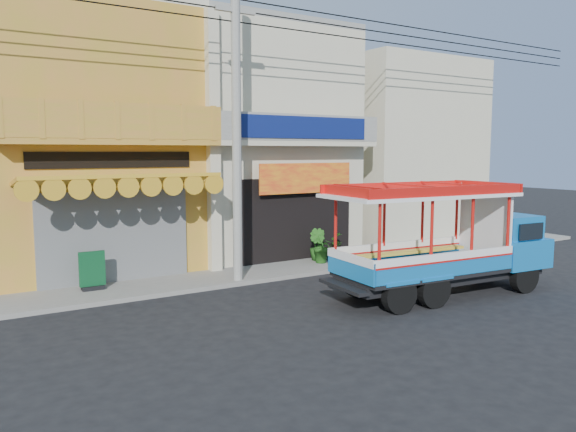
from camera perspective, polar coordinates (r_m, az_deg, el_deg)
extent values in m
plane|color=black|center=(14.09, 4.82, -9.02)|extent=(90.00, 90.00, 0.00)
cube|color=slate|center=(17.34, -3.19, -5.83)|extent=(30.00, 2.00, 0.12)
cube|color=#AF9327|center=(19.29, -19.77, 6.84)|extent=(6.00, 6.00, 8.00)
cube|color=#595B5E|center=(16.52, -17.14, -2.01)|extent=(4.20, 0.10, 2.60)
cube|color=gold|center=(15.66, -16.65, 3.62)|extent=(5.20, 1.50, 0.31)
cube|color=#AF9327|center=(16.04, -17.16, 7.24)|extent=(6.00, 0.70, 0.18)
cube|color=#AF9327|center=(15.76, -16.94, 9.26)|extent=(6.00, 0.12, 0.95)
cube|color=black|center=(16.34, -17.39, 5.46)|extent=(4.50, 0.04, 0.45)
cube|color=beige|center=(19.77, -20.25, 18.86)|extent=(6.00, 6.00, 0.24)
cube|color=beige|center=(21.41, -3.77, 7.14)|extent=(6.00, 6.00, 8.00)
cube|color=black|center=(18.95, 0.64, -0.35)|extent=(4.60, 0.12, 2.80)
cube|color=yellow|center=(18.76, 1.88, 3.87)|extent=(3.60, 0.05, 1.00)
cube|color=beige|center=(18.53, 1.20, 7.40)|extent=(6.00, 0.70, 0.18)
cube|color=gray|center=(18.30, 1.73, 8.97)|extent=(6.00, 0.12, 0.85)
cube|color=navy|center=(18.24, 1.86, 8.98)|extent=(4.80, 0.06, 0.70)
cube|color=gray|center=(21.84, -3.86, 18.01)|extent=(6.00, 6.00, 0.24)
cube|color=beige|center=(17.25, -7.59, 7.24)|extent=(0.35, 0.30, 8.00)
cube|color=beige|center=(25.50, 10.29, 6.51)|extent=(6.00, 6.00, 7.60)
cylinder|color=gray|center=(15.87, -5.25, 9.14)|extent=(0.26, 0.26, 9.00)
cube|color=gray|center=(16.30, -5.37, 20.09)|extent=(1.20, 0.12, 0.12)
cylinder|color=black|center=(16.70, -2.13, 18.73)|extent=(28.00, 0.04, 0.04)
cylinder|color=black|center=(16.77, -2.13, 19.73)|extent=(28.00, 0.04, 0.04)
cylinder|color=black|center=(16.84, -2.14, 20.72)|extent=(28.00, 0.04, 0.04)
cylinder|color=black|center=(16.43, 22.87, -5.69)|extent=(0.90, 0.32, 0.88)
cylinder|color=black|center=(17.51, 18.64, -4.78)|extent=(0.90, 0.32, 0.88)
cylinder|color=black|center=(14.17, 14.59, -7.28)|extent=(0.90, 0.32, 0.88)
cylinder|color=black|center=(15.41, 10.39, -6.06)|extent=(0.90, 0.32, 0.88)
cylinder|color=black|center=(13.50, 11.23, -7.89)|extent=(0.90, 0.32, 0.88)
cylinder|color=black|center=(14.80, 7.14, -6.53)|extent=(0.90, 0.32, 0.88)
cube|color=black|center=(15.45, 15.44, -5.82)|extent=(6.02, 1.92, 0.25)
cube|color=blue|center=(16.99, 21.16, -3.26)|extent=(1.74, 2.06, 0.79)
cube|color=blue|center=(16.79, 20.96, -0.93)|extent=(1.37, 1.88, 0.66)
cube|color=black|center=(17.26, 22.31, -0.94)|extent=(0.18, 1.55, 0.48)
cube|color=black|center=(14.93, 13.41, -5.50)|extent=(4.50, 2.28, 0.11)
cube|color=blue|center=(14.20, 15.92, -4.93)|extent=(4.35, 0.42, 0.53)
cube|color=white|center=(14.15, 15.95, -3.98)|extent=(4.36, 0.43, 0.19)
cube|color=blue|center=(15.58, 11.18, -3.79)|extent=(4.35, 0.42, 0.53)
cube|color=white|center=(15.54, 11.20, -2.93)|extent=(4.36, 0.43, 0.19)
cylinder|color=red|center=(12.74, 9.29, -1.63)|extent=(0.09, 0.09, 1.41)
cylinder|color=red|center=(14.23, 4.86, -0.71)|extent=(0.09, 0.09, 1.41)
cube|color=white|center=(16.28, 19.35, -1.16)|extent=(0.21, 1.78, 1.98)
cube|color=white|center=(14.60, 13.35, 2.10)|extent=(5.05, 2.54, 0.09)
cube|color=red|center=(14.59, 13.37, 2.72)|extent=(4.87, 2.44, 0.23)
cube|color=black|center=(15.94, -19.21, -6.90)|extent=(0.57, 0.32, 0.10)
cube|color=#0B4221|center=(15.83, -19.28, -5.07)|extent=(0.67, 0.09, 0.93)
imported|color=#205418|center=(19.13, 4.49, -3.14)|extent=(0.98, 1.03, 0.89)
imported|color=#205418|center=(18.57, 3.18, -3.04)|extent=(0.76, 0.79, 1.13)
imported|color=#205418|center=(19.00, 3.06, -3.04)|extent=(0.73, 0.73, 0.99)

